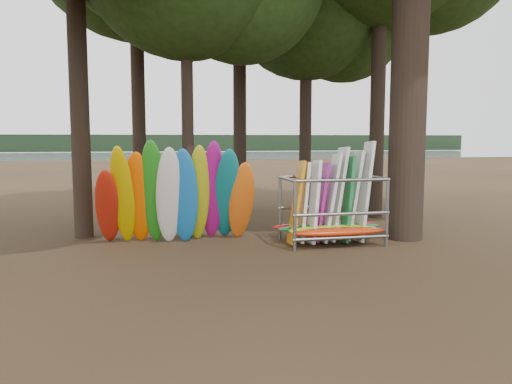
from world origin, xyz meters
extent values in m
plane|color=#47331E|center=(0.00, 0.00, 0.00)|extent=(120.00, 120.00, 0.00)
plane|color=gray|center=(0.00, 60.00, 0.00)|extent=(160.00, 160.00, 0.00)
cube|color=black|center=(0.00, 110.00, 2.00)|extent=(160.00, 4.00, 4.00)
cylinder|color=black|center=(-5.15, 2.89, 6.58)|extent=(0.55, 0.55, 13.17)
cylinder|color=black|center=(-3.52, 6.57, 6.13)|extent=(0.50, 0.50, 12.26)
cylinder|color=black|center=(0.51, 7.66, 6.93)|extent=(0.54, 0.54, 13.87)
cylinder|color=black|center=(3.08, 6.88, 5.00)|extent=(0.49, 0.49, 10.01)
cylinder|color=black|center=(-2.02, 2.69, 4.99)|extent=(0.36, 0.36, 9.98)
cylinder|color=black|center=(5.13, 4.59, 6.58)|extent=(0.54, 0.54, 13.16)
ellipsoid|color=red|center=(-4.33, 1.39, 1.09)|extent=(0.68, 1.74, 2.35)
ellipsoid|color=#CFAC00|center=(-3.92, 1.27, 1.39)|extent=(0.78, 1.72, 2.91)
ellipsoid|color=#F45A01|center=(-3.50, 1.51, 1.31)|extent=(0.87, 1.26, 2.72)
ellipsoid|color=#21811A|center=(-3.09, 1.38, 1.47)|extent=(0.87, 1.33, 3.02)
ellipsoid|color=silver|center=(-2.67, 1.21, 1.37)|extent=(0.75, 1.17, 2.84)
ellipsoid|color=#1563AF|center=(-2.26, 1.22, 1.35)|extent=(0.90, 1.10, 2.78)
ellipsoid|color=#A5AA16|center=(-1.84, 1.40, 1.40)|extent=(0.65, 1.22, 2.90)
ellipsoid|color=#A81280|center=(-1.43, 1.49, 1.46)|extent=(0.71, 1.49, 3.03)
ellipsoid|color=#107885|center=(-1.01, 1.45, 1.35)|extent=(0.84, 1.84, 2.85)
ellipsoid|color=orange|center=(-0.60, 1.41, 1.16)|extent=(0.79, 1.31, 2.42)
ellipsoid|color=red|center=(1.81, -0.05, 0.42)|extent=(2.75, 0.55, 0.24)
ellipsoid|color=#ADC91A|center=(1.81, 0.32, 0.42)|extent=(2.61, 0.55, 0.24)
ellipsoid|color=#197235|center=(1.81, 0.63, 0.42)|extent=(3.08, 0.55, 0.24)
ellipsoid|color=#B30D0F|center=(1.81, 0.98, 0.42)|extent=(3.17, 0.55, 0.24)
cube|color=orange|center=(0.81, 0.57, 1.17)|extent=(0.50, 0.74, 2.36)
cube|color=white|center=(1.06, 0.70, 1.14)|extent=(0.36, 0.75, 2.31)
cube|color=white|center=(1.31, 0.52, 1.17)|extent=(0.33, 0.76, 2.38)
cube|color=#99197D|center=(1.56, 0.71, 1.14)|extent=(0.46, 0.75, 2.30)
cube|color=silver|center=(1.81, 0.59, 1.27)|extent=(0.57, 0.77, 2.55)
cube|color=silver|center=(2.06, 0.71, 1.36)|extent=(0.62, 0.82, 2.73)
cube|color=#1A7638|center=(2.32, 0.52, 1.22)|extent=(0.38, 0.76, 2.48)
cube|color=silver|center=(2.57, 0.73, 1.31)|extent=(0.58, 0.76, 2.62)
cube|color=silver|center=(2.82, 0.51, 1.44)|extent=(0.48, 0.79, 2.90)
camera|label=1|loc=(-3.23, -12.69, 2.94)|focal=35.00mm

